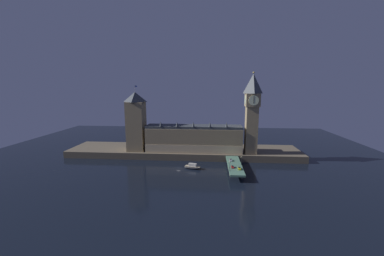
{
  "coord_description": "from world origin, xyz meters",
  "views": [
    {
      "loc": [
        25.06,
        -182.27,
        64.8
      ],
      "look_at": [
        9.43,
        20.0,
        29.66
      ],
      "focal_mm": 22.0,
      "sensor_mm": 36.0,
      "label": 1
    }
  ],
  "objects_px": {
    "car_northbound_trail": "(233,167)",
    "car_southbound_lead": "(239,168)",
    "pedestrian_near_rail": "(230,168)",
    "street_lamp_mid": "(241,159)",
    "victoria_tower": "(136,121)",
    "boat_upstream": "(193,167)",
    "car_northbound_lead": "(231,160)",
    "clock_tower": "(252,111)",
    "street_lamp_near": "(230,165)"
  },
  "relations": [
    {
      "from": "car_northbound_trail",
      "to": "car_southbound_lead",
      "type": "height_order",
      "value": "car_southbound_lead"
    },
    {
      "from": "pedestrian_near_rail",
      "to": "street_lamp_mid",
      "type": "xyz_separation_m",
      "value": [
        9.7,
        10.93,
        3.24
      ]
    },
    {
      "from": "victoria_tower",
      "to": "boat_upstream",
      "type": "height_order",
      "value": "victoria_tower"
    },
    {
      "from": "car_northbound_lead",
      "to": "car_northbound_trail",
      "type": "relative_size",
      "value": 0.98
    },
    {
      "from": "street_lamp_mid",
      "to": "clock_tower",
      "type": "bearing_deg",
      "value": 69.18
    },
    {
      "from": "victoria_tower",
      "to": "car_northbound_lead",
      "type": "xyz_separation_m",
      "value": [
        85.79,
        -25.56,
        -27.16
      ]
    },
    {
      "from": "clock_tower",
      "to": "car_southbound_lead",
      "type": "height_order",
      "value": "clock_tower"
    },
    {
      "from": "car_northbound_trail",
      "to": "car_southbound_lead",
      "type": "xyz_separation_m",
      "value": [
        4.65,
        -3.21,
        0.04
      ]
    },
    {
      "from": "boat_upstream",
      "to": "car_northbound_lead",
      "type": "bearing_deg",
      "value": 10.19
    },
    {
      "from": "victoria_tower",
      "to": "car_southbound_lead",
      "type": "distance_m",
      "value": 104.65
    },
    {
      "from": "car_northbound_lead",
      "to": "boat_upstream",
      "type": "distance_m",
      "value": 31.55
    },
    {
      "from": "pedestrian_near_rail",
      "to": "car_northbound_trail",
      "type": "bearing_deg",
      "value": 54.94
    },
    {
      "from": "victoria_tower",
      "to": "car_southbound_lead",
      "type": "bearing_deg",
      "value": -26.51
    },
    {
      "from": "street_lamp_mid",
      "to": "boat_upstream",
      "type": "distance_m",
      "value": 39.07
    },
    {
      "from": "car_northbound_trail",
      "to": "street_lamp_mid",
      "type": "bearing_deg",
      "value": 45.96
    },
    {
      "from": "street_lamp_mid",
      "to": "boat_upstream",
      "type": "xyz_separation_m",
      "value": [
        -38.07,
        3.2,
        -8.21
      ]
    },
    {
      "from": "clock_tower",
      "to": "car_southbound_lead",
      "type": "xyz_separation_m",
      "value": [
        -14.74,
        -42.44,
        -37.89
      ]
    },
    {
      "from": "car_northbound_trail",
      "to": "street_lamp_mid",
      "type": "relative_size",
      "value": 0.64
    },
    {
      "from": "victoria_tower",
      "to": "car_southbound_lead",
      "type": "height_order",
      "value": "victoria_tower"
    },
    {
      "from": "car_southbound_lead",
      "to": "street_lamp_mid",
      "type": "xyz_separation_m",
      "value": [
        2.72,
        10.83,
        3.46
      ]
    },
    {
      "from": "victoria_tower",
      "to": "car_northbound_trail",
      "type": "height_order",
      "value": "victoria_tower"
    },
    {
      "from": "street_lamp_mid",
      "to": "street_lamp_near",
      "type": "bearing_deg",
      "value": -124.45
    },
    {
      "from": "car_northbound_lead",
      "to": "car_southbound_lead",
      "type": "bearing_deg",
      "value": -76.63
    },
    {
      "from": "car_northbound_lead",
      "to": "boat_upstream",
      "type": "height_order",
      "value": "car_northbound_lead"
    },
    {
      "from": "street_lamp_near",
      "to": "car_southbound_lead",
      "type": "bearing_deg",
      "value": 27.79
    },
    {
      "from": "car_northbound_trail",
      "to": "car_southbound_lead",
      "type": "relative_size",
      "value": 0.91
    },
    {
      "from": "car_southbound_lead",
      "to": "street_lamp_near",
      "type": "xyz_separation_m",
      "value": [
        -7.37,
        -3.89,
        3.65
      ]
    },
    {
      "from": "pedestrian_near_rail",
      "to": "clock_tower",
      "type": "bearing_deg",
      "value": 62.96
    },
    {
      "from": "car_northbound_trail",
      "to": "pedestrian_near_rail",
      "type": "height_order",
      "value": "pedestrian_near_rail"
    },
    {
      "from": "victoria_tower",
      "to": "car_northbound_lead",
      "type": "height_order",
      "value": "victoria_tower"
    },
    {
      "from": "victoria_tower",
      "to": "car_northbound_trail",
      "type": "relative_size",
      "value": 14.18
    },
    {
      "from": "street_lamp_near",
      "to": "clock_tower",
      "type": "bearing_deg",
      "value": 64.48
    },
    {
      "from": "car_northbound_trail",
      "to": "car_southbound_lead",
      "type": "bearing_deg",
      "value": -34.64
    },
    {
      "from": "car_northbound_trail",
      "to": "clock_tower",
      "type": "bearing_deg",
      "value": 63.69
    },
    {
      "from": "clock_tower",
      "to": "street_lamp_mid",
      "type": "bearing_deg",
      "value": -110.82
    },
    {
      "from": "car_northbound_lead",
      "to": "street_lamp_mid",
      "type": "bearing_deg",
      "value": -49.77
    },
    {
      "from": "car_northbound_trail",
      "to": "boat_upstream",
      "type": "bearing_deg",
      "value": 160.58
    },
    {
      "from": "clock_tower",
      "to": "pedestrian_near_rail",
      "type": "distance_m",
      "value": 60.83
    },
    {
      "from": "car_northbound_lead",
      "to": "car_southbound_lead",
      "type": "xyz_separation_m",
      "value": [
        4.65,
        -19.55,
        -0.01
      ]
    },
    {
      "from": "pedestrian_near_rail",
      "to": "street_lamp_mid",
      "type": "bearing_deg",
      "value": 48.43
    },
    {
      "from": "victoria_tower",
      "to": "street_lamp_near",
      "type": "bearing_deg",
      "value": -30.53
    },
    {
      "from": "car_northbound_lead",
      "to": "street_lamp_near",
      "type": "bearing_deg",
      "value": -96.63
    },
    {
      "from": "car_northbound_trail",
      "to": "street_lamp_mid",
      "type": "distance_m",
      "value": 11.17
    },
    {
      "from": "victoria_tower",
      "to": "car_northbound_trail",
      "type": "distance_m",
      "value": 99.28
    },
    {
      "from": "street_lamp_near",
      "to": "pedestrian_near_rail",
      "type": "bearing_deg",
      "value": 83.97
    },
    {
      "from": "pedestrian_near_rail",
      "to": "street_lamp_near",
      "type": "relative_size",
      "value": 0.26
    },
    {
      "from": "street_lamp_mid",
      "to": "boat_upstream",
      "type": "height_order",
      "value": "street_lamp_mid"
    },
    {
      "from": "clock_tower",
      "to": "street_lamp_mid",
      "type": "distance_m",
      "value": 48.26
    },
    {
      "from": "car_northbound_trail",
      "to": "victoria_tower",
      "type": "bearing_deg",
      "value": 153.97
    },
    {
      "from": "victoria_tower",
      "to": "boat_upstream",
      "type": "xyz_separation_m",
      "value": [
        55.09,
        -31.08,
        -31.91
      ]
    }
  ]
}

